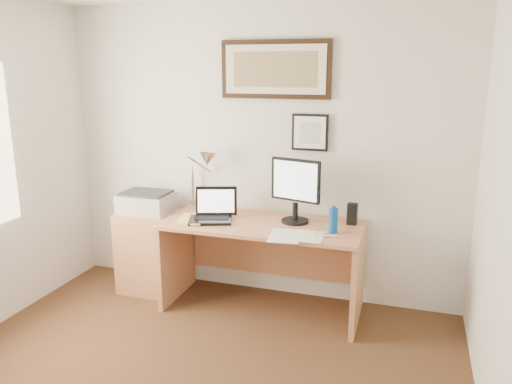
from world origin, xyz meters
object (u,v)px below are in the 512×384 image
at_px(book, 179,219).
at_px(lcd_monitor, 295,187).
at_px(laptop, 213,213).
at_px(side_cabinet, 150,251).
at_px(water_bottle, 333,221).
at_px(desk, 265,247).
at_px(printer, 146,202).

height_order(book, lcd_monitor, lcd_monitor).
bearing_deg(laptop, lcd_monitor, 11.81).
height_order(side_cabinet, book, book).
relative_size(water_bottle, laptop, 0.48).
distance_m(desk, printer, 1.13).
bearing_deg(water_bottle, printer, 175.11).
xyz_separation_m(laptop, printer, (-0.68, 0.11, 0.01)).
height_order(desk, printer, printer).
xyz_separation_m(side_cabinet, book, (0.40, -0.19, 0.40)).
xyz_separation_m(water_bottle, laptop, (-0.99, 0.03, -0.04)).
distance_m(book, desk, 0.75).
xyz_separation_m(laptop, lcd_monitor, (0.66, 0.14, 0.23)).
bearing_deg(book, desk, 18.79).
height_order(side_cabinet, desk, desk).
xyz_separation_m(desk, lcd_monitor, (0.25, 0.01, 0.53)).
xyz_separation_m(book, laptop, (0.26, 0.10, 0.05)).
relative_size(side_cabinet, water_bottle, 3.84).
relative_size(lcd_monitor, printer, 1.18).
relative_size(side_cabinet, laptop, 1.83).
distance_m(side_cabinet, laptop, 0.80).
xyz_separation_m(side_cabinet, desk, (1.07, 0.04, 0.15)).
relative_size(book, laptop, 0.72).
relative_size(book, lcd_monitor, 0.55).
distance_m(laptop, printer, 0.69).
bearing_deg(side_cabinet, printer, 134.41).
height_order(side_cabinet, lcd_monitor, lcd_monitor).
bearing_deg(printer, book, -26.94).
height_order(desk, lcd_monitor, lcd_monitor).
height_order(side_cabinet, laptop, laptop).
height_order(book, desk, book).
distance_m(water_bottle, lcd_monitor, 0.42).
bearing_deg(water_bottle, laptop, 178.36).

